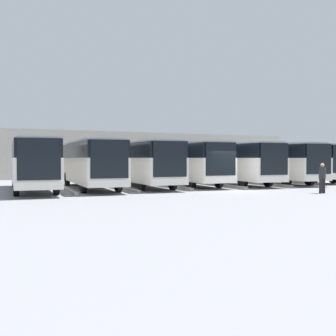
{
  "coord_description": "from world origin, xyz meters",
  "views": [
    {
      "loc": [
        15.86,
        21.68,
        2.04
      ],
      "look_at": [
        1.68,
        -5.86,
        1.33
      ],
      "focal_mm": 45.0,
      "sensor_mm": 36.0,
      "label": 1
    }
  ],
  "objects_px": {
    "bus_1": "(270,161)",
    "bus_6": "(33,162)",
    "bus_2": "(231,162)",
    "bus_3": "(185,162)",
    "pedestrian": "(322,177)",
    "bus_4": "(141,162)",
    "bus_0": "(295,161)",
    "bus_5": "(90,162)"
  },
  "relations": [
    {
      "from": "bus_0",
      "to": "bus_5",
      "type": "distance_m",
      "value": 18.87
    },
    {
      "from": "bus_5",
      "to": "pedestrian",
      "type": "relative_size",
      "value": 6.8
    },
    {
      "from": "bus_3",
      "to": "bus_6",
      "type": "height_order",
      "value": "same"
    },
    {
      "from": "bus_0",
      "to": "bus_5",
      "type": "xyz_separation_m",
      "value": [
        18.87,
        0.44,
        0.0
      ]
    },
    {
      "from": "bus_1",
      "to": "bus_6",
      "type": "distance_m",
      "value": 18.87
    },
    {
      "from": "bus_4",
      "to": "pedestrian",
      "type": "height_order",
      "value": "bus_4"
    },
    {
      "from": "pedestrian",
      "to": "bus_2",
      "type": "bearing_deg",
      "value": 89.83
    },
    {
      "from": "bus_0",
      "to": "bus_6",
      "type": "distance_m",
      "value": 22.65
    },
    {
      "from": "bus_1",
      "to": "bus_6",
      "type": "bearing_deg",
      "value": 5.19
    },
    {
      "from": "bus_3",
      "to": "pedestrian",
      "type": "height_order",
      "value": "bus_3"
    },
    {
      "from": "bus_5",
      "to": "bus_3",
      "type": "bearing_deg",
      "value": -170.81
    },
    {
      "from": "bus_0",
      "to": "bus_3",
      "type": "relative_size",
      "value": 1.0
    },
    {
      "from": "bus_4",
      "to": "bus_6",
      "type": "distance_m",
      "value": 7.55
    },
    {
      "from": "bus_1",
      "to": "bus_2",
      "type": "relative_size",
      "value": 1.0
    },
    {
      "from": "bus_4",
      "to": "bus_2",
      "type": "bearing_deg",
      "value": -176.98
    },
    {
      "from": "bus_0",
      "to": "bus_4",
      "type": "bearing_deg",
      "value": 7.66
    },
    {
      "from": "bus_2",
      "to": "bus_5",
      "type": "xyz_separation_m",
      "value": [
        11.32,
        -0.34,
        0.0
      ]
    },
    {
      "from": "bus_2",
      "to": "pedestrian",
      "type": "relative_size",
      "value": 6.8
    },
    {
      "from": "bus_0",
      "to": "bus_3",
      "type": "distance_m",
      "value": 11.32
    },
    {
      "from": "bus_2",
      "to": "bus_1",
      "type": "bearing_deg",
      "value": -177.82
    },
    {
      "from": "bus_1",
      "to": "bus_5",
      "type": "bearing_deg",
      "value": 4.04
    },
    {
      "from": "bus_2",
      "to": "pedestrian",
      "type": "height_order",
      "value": "bus_2"
    },
    {
      "from": "bus_3",
      "to": "pedestrian",
      "type": "relative_size",
      "value": 6.8
    },
    {
      "from": "bus_3",
      "to": "bus_6",
      "type": "distance_m",
      "value": 11.34
    },
    {
      "from": "bus_1",
      "to": "bus_2",
      "type": "height_order",
      "value": "same"
    },
    {
      "from": "bus_4",
      "to": "pedestrian",
      "type": "relative_size",
      "value": 6.8
    },
    {
      "from": "bus_5",
      "to": "bus_1",
      "type": "bearing_deg",
      "value": -175.96
    },
    {
      "from": "bus_2",
      "to": "bus_6",
      "type": "distance_m",
      "value": 15.09
    },
    {
      "from": "bus_3",
      "to": "bus_4",
      "type": "bearing_deg",
      "value": 10.44
    },
    {
      "from": "bus_5",
      "to": "bus_6",
      "type": "height_order",
      "value": "same"
    },
    {
      "from": "bus_1",
      "to": "bus_5",
      "type": "distance_m",
      "value": 15.11
    },
    {
      "from": "bus_4",
      "to": "pedestrian",
      "type": "bearing_deg",
      "value": 131.79
    },
    {
      "from": "bus_1",
      "to": "bus_3",
      "type": "xyz_separation_m",
      "value": [
        7.55,
        -0.99,
        0.0
      ]
    },
    {
      "from": "bus_3",
      "to": "bus_4",
      "type": "height_order",
      "value": "same"
    },
    {
      "from": "bus_2",
      "to": "bus_4",
      "type": "distance_m",
      "value": 7.56
    },
    {
      "from": "bus_2",
      "to": "pedestrian",
      "type": "xyz_separation_m",
      "value": [
        0.39,
        9.63,
        -0.84
      ]
    },
    {
      "from": "bus_6",
      "to": "bus_2",
      "type": "bearing_deg",
      "value": -174.05
    },
    {
      "from": "bus_4",
      "to": "bus_3",
      "type": "bearing_deg",
      "value": -169.56
    },
    {
      "from": "bus_1",
      "to": "bus_6",
      "type": "relative_size",
      "value": 1.0
    },
    {
      "from": "bus_4",
      "to": "bus_6",
      "type": "bearing_deg",
      "value": 8.88
    },
    {
      "from": "bus_5",
      "to": "pedestrian",
      "type": "bearing_deg",
      "value": 144.03
    },
    {
      "from": "bus_0",
      "to": "bus_2",
      "type": "relative_size",
      "value": 1.0
    }
  ]
}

